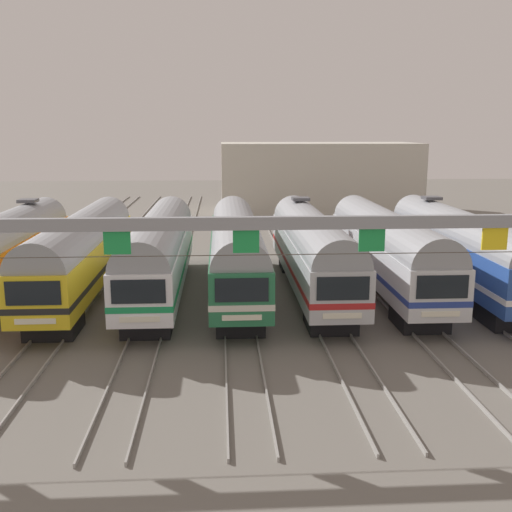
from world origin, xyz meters
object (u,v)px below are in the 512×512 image
(commuter_train_white, at_px, (160,250))
(commuter_train_stainless, at_px, (312,248))
(commuter_train_silver, at_px, (386,247))
(catenary_gantry, at_px, (246,246))
(commuter_train_yellow, at_px, (82,251))
(commuter_train_green, at_px, (236,249))
(commuter_train_orange, at_px, (3,252))
(commuter_train_blue, at_px, (459,246))

(commuter_train_white, relative_size, commuter_train_stainless, 1.00)
(commuter_train_silver, relative_size, catenary_gantry, 0.58)
(commuter_train_yellow, bearing_deg, commuter_train_green, 0.00)
(commuter_train_orange, bearing_deg, commuter_train_silver, -0.01)
(commuter_train_orange, distance_m, catenary_gantry, 18.96)
(commuter_train_orange, xyz_separation_m, catenary_gantry, (13.03, -13.50, 2.77))
(commuter_train_orange, relative_size, commuter_train_yellow, 1.00)
(commuter_train_white, distance_m, commuter_train_stainless, 8.68)
(commuter_train_silver, bearing_deg, commuter_train_orange, 179.99)
(commuter_train_orange, height_order, commuter_train_blue, same)
(commuter_train_silver, bearing_deg, commuter_train_stainless, 179.94)
(commuter_train_green, height_order, catenary_gantry, catenary_gantry)
(commuter_train_white, bearing_deg, commuter_train_stainless, 0.03)
(catenary_gantry, bearing_deg, commuter_train_green, 90.00)
(commuter_train_green, distance_m, commuter_train_blue, 13.03)
(commuter_train_white, relative_size, commuter_train_silver, 1.00)
(commuter_train_orange, bearing_deg, commuter_train_green, -0.02)
(commuter_train_yellow, relative_size, commuter_train_blue, 1.00)
(commuter_train_silver, distance_m, commuter_train_blue, 4.34)
(commuter_train_green, distance_m, catenary_gantry, 13.78)
(commuter_train_blue, bearing_deg, commuter_train_white, -179.99)
(commuter_train_silver, bearing_deg, commuter_train_yellow, 180.00)
(commuter_train_stainless, bearing_deg, commuter_train_yellow, -179.98)
(commuter_train_silver, bearing_deg, catenary_gantry, -122.76)
(commuter_train_orange, bearing_deg, catenary_gantry, -46.02)
(commuter_train_yellow, bearing_deg, commuter_train_orange, 179.94)
(commuter_train_green, bearing_deg, commuter_train_stainless, 0.06)
(commuter_train_orange, xyz_separation_m, commuter_train_green, (13.03, -0.00, -0.00))
(commuter_train_yellow, relative_size, commuter_train_stainless, 1.00)
(commuter_train_yellow, bearing_deg, commuter_train_blue, 0.01)
(commuter_train_orange, distance_m, commuter_train_yellow, 4.34)
(commuter_train_blue, xyz_separation_m, catenary_gantry, (-13.03, -13.50, 2.77))
(commuter_train_green, bearing_deg, commuter_train_silver, 0.00)
(commuter_train_white, xyz_separation_m, commuter_train_blue, (17.37, 0.00, 0.00))
(commuter_train_yellow, relative_size, commuter_train_silver, 1.00)
(commuter_train_white, relative_size, commuter_train_green, 1.00)
(commuter_train_green, distance_m, commuter_train_silver, 8.68)
(commuter_train_white, distance_m, commuter_train_blue, 17.37)
(commuter_train_yellow, height_order, catenary_gantry, catenary_gantry)
(commuter_train_orange, relative_size, commuter_train_stainless, 1.00)
(commuter_train_silver, height_order, catenary_gantry, catenary_gantry)
(commuter_train_stainless, bearing_deg, commuter_train_orange, 180.00)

